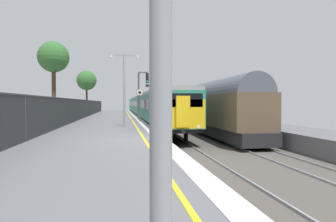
{
  "coord_description": "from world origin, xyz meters",
  "views": [
    {
      "loc": [
        -1.4,
        -13.4,
        1.66
      ],
      "look_at": [
        1.43,
        4.26,
        1.17
      ],
      "focal_mm": 31.52,
      "sensor_mm": 36.0,
      "label": 1
    }
  ],
  "objects_px": {
    "platform_lamp_mid": "(124,83)",
    "freight_train_adjacent_track": "(179,105)",
    "signal_gantry": "(142,90)",
    "background_tree_left": "(53,58)",
    "background_tree_centre": "(87,81)",
    "speed_limit_sign": "(140,101)",
    "commuter_train_at_platform": "(143,105)"
  },
  "relations": [
    {
      "from": "platform_lamp_mid",
      "to": "freight_train_adjacent_track",
      "type": "bearing_deg",
      "value": 66.97
    },
    {
      "from": "freight_train_adjacent_track",
      "to": "platform_lamp_mid",
      "type": "distance_m",
      "value": 18.62
    },
    {
      "from": "signal_gantry",
      "to": "background_tree_left",
      "type": "distance_m",
      "value": 10.19
    },
    {
      "from": "background_tree_left",
      "to": "background_tree_centre",
      "type": "height_order",
      "value": "background_tree_left"
    },
    {
      "from": "signal_gantry",
      "to": "speed_limit_sign",
      "type": "xyz_separation_m",
      "value": [
        -0.38,
        -3.21,
        -1.14
      ]
    },
    {
      "from": "speed_limit_sign",
      "to": "background_tree_centre",
      "type": "bearing_deg",
      "value": 106.04
    },
    {
      "from": "commuter_train_at_platform",
      "to": "background_tree_left",
      "type": "distance_m",
      "value": 17.92
    },
    {
      "from": "background_tree_left",
      "to": "commuter_train_at_platform",
      "type": "bearing_deg",
      "value": 52.21
    },
    {
      "from": "commuter_train_at_platform",
      "to": "background_tree_centre",
      "type": "height_order",
      "value": "background_tree_centre"
    },
    {
      "from": "freight_train_adjacent_track",
      "to": "commuter_train_at_platform",
      "type": "bearing_deg",
      "value": 116.06
    },
    {
      "from": "freight_train_adjacent_track",
      "to": "background_tree_left",
      "type": "xyz_separation_m",
      "value": [
        -14.54,
        -5.4,
        4.95
      ]
    },
    {
      "from": "commuter_train_at_platform",
      "to": "background_tree_left",
      "type": "relative_size",
      "value": 7.36
    },
    {
      "from": "freight_train_adjacent_track",
      "to": "signal_gantry",
      "type": "height_order",
      "value": "signal_gantry"
    },
    {
      "from": "commuter_train_at_platform",
      "to": "freight_train_adjacent_track",
      "type": "relative_size",
      "value": 1.29
    },
    {
      "from": "signal_gantry",
      "to": "background_tree_left",
      "type": "relative_size",
      "value": 0.59
    },
    {
      "from": "signal_gantry",
      "to": "speed_limit_sign",
      "type": "relative_size",
      "value": 1.64
    },
    {
      "from": "background_tree_centre",
      "to": "commuter_train_at_platform",
      "type": "bearing_deg",
      "value": -31.64
    },
    {
      "from": "speed_limit_sign",
      "to": "platform_lamp_mid",
      "type": "distance_m",
      "value": 5.58
    },
    {
      "from": "background_tree_centre",
      "to": "freight_train_adjacent_track",
      "type": "bearing_deg",
      "value": -46.35
    },
    {
      "from": "platform_lamp_mid",
      "to": "background_tree_centre",
      "type": "distance_m",
      "value": 31.61
    },
    {
      "from": "commuter_train_at_platform",
      "to": "speed_limit_sign",
      "type": "distance_m",
      "value": 20.1
    },
    {
      "from": "commuter_train_at_platform",
      "to": "background_tree_centre",
      "type": "xyz_separation_m",
      "value": [
        -9.23,
        5.69,
        4.13
      ]
    },
    {
      "from": "speed_limit_sign",
      "to": "background_tree_centre",
      "type": "height_order",
      "value": "background_tree_centre"
    },
    {
      "from": "commuter_train_at_platform",
      "to": "freight_train_adjacent_track",
      "type": "bearing_deg",
      "value": -63.94
    },
    {
      "from": "background_tree_left",
      "to": "background_tree_centre",
      "type": "relative_size",
      "value": 1.13
    },
    {
      "from": "platform_lamp_mid",
      "to": "background_tree_centre",
      "type": "height_order",
      "value": "background_tree_centre"
    },
    {
      "from": "commuter_train_at_platform",
      "to": "freight_train_adjacent_track",
      "type": "xyz_separation_m",
      "value": [
        4.0,
        -8.19,
        0.12
      ]
    },
    {
      "from": "speed_limit_sign",
      "to": "platform_lamp_mid",
      "type": "xyz_separation_m",
      "value": [
        -1.41,
        -5.26,
        1.21
      ]
    },
    {
      "from": "freight_train_adjacent_track",
      "to": "background_tree_left",
      "type": "distance_m",
      "value": 16.28
    },
    {
      "from": "signal_gantry",
      "to": "background_tree_centre",
      "type": "relative_size",
      "value": 0.66
    },
    {
      "from": "freight_train_adjacent_track",
      "to": "speed_limit_sign",
      "type": "height_order",
      "value": "freight_train_adjacent_track"
    },
    {
      "from": "signal_gantry",
      "to": "speed_limit_sign",
      "type": "bearing_deg",
      "value": -96.79
    }
  ]
}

